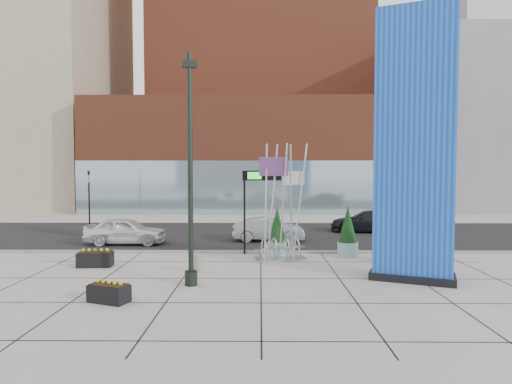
{
  "coord_description": "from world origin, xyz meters",
  "views": [
    {
      "loc": [
        0.96,
        -17.17,
        4.17
      ],
      "look_at": [
        0.78,
        2.0,
        3.17
      ],
      "focal_mm": 30.0,
      "sensor_mm": 36.0,
      "label": 1
    }
  ],
  "objects_px": {
    "lamp_post": "(190,191)",
    "public_art_sculpture": "(281,229)",
    "car_silver_mid": "(269,230)",
    "overhead_street_sign": "(259,183)",
    "car_white_west": "(126,231)",
    "blue_pylon": "(414,150)",
    "concrete_bollard": "(198,263)"
  },
  "relations": [
    {
      "from": "public_art_sculpture",
      "to": "car_silver_mid",
      "type": "distance_m",
      "value": 5.04
    },
    {
      "from": "blue_pylon",
      "to": "lamp_post",
      "type": "relative_size",
      "value": 1.22
    },
    {
      "from": "lamp_post",
      "to": "car_silver_mid",
      "type": "relative_size",
      "value": 2.01
    },
    {
      "from": "lamp_post",
      "to": "concrete_bollard",
      "type": "bearing_deg",
      "value": 90.44
    },
    {
      "from": "overhead_street_sign",
      "to": "car_white_west",
      "type": "distance_m",
      "value": 8.36
    },
    {
      "from": "lamp_post",
      "to": "overhead_street_sign",
      "type": "relative_size",
      "value": 2.01
    },
    {
      "from": "concrete_bollard",
      "to": "lamp_post",
      "type": "bearing_deg",
      "value": -89.56
    },
    {
      "from": "lamp_post",
      "to": "concrete_bollard",
      "type": "relative_size",
      "value": 11.14
    },
    {
      "from": "public_art_sculpture",
      "to": "concrete_bollard",
      "type": "distance_m",
      "value": 4.46
    },
    {
      "from": "lamp_post",
      "to": "public_art_sculpture",
      "type": "bearing_deg",
      "value": 52.69
    },
    {
      "from": "lamp_post",
      "to": "concrete_bollard",
      "type": "distance_m",
      "value": 3.58
    },
    {
      "from": "public_art_sculpture",
      "to": "overhead_street_sign",
      "type": "relative_size",
      "value": 1.31
    },
    {
      "from": "lamp_post",
      "to": "public_art_sculpture",
      "type": "xyz_separation_m",
      "value": [
        3.45,
        4.53,
        -1.98
      ]
    },
    {
      "from": "car_silver_mid",
      "to": "overhead_street_sign",
      "type": "bearing_deg",
      "value": 173.02
    },
    {
      "from": "car_white_west",
      "to": "overhead_street_sign",
      "type": "bearing_deg",
      "value": -110.34
    },
    {
      "from": "public_art_sculpture",
      "to": "car_white_west",
      "type": "bearing_deg",
      "value": 141.1
    },
    {
      "from": "public_art_sculpture",
      "to": "car_white_west",
      "type": "height_order",
      "value": "public_art_sculpture"
    },
    {
      "from": "lamp_post",
      "to": "car_white_west",
      "type": "relative_size",
      "value": 1.88
    },
    {
      "from": "blue_pylon",
      "to": "lamp_post",
      "type": "distance_m",
      "value": 8.41
    },
    {
      "from": "overhead_street_sign",
      "to": "car_silver_mid",
      "type": "bearing_deg",
      "value": 75.79
    },
    {
      "from": "blue_pylon",
      "to": "public_art_sculpture",
      "type": "xyz_separation_m",
      "value": [
        -4.78,
        3.73,
        -3.47
      ]
    },
    {
      "from": "concrete_bollard",
      "to": "car_silver_mid",
      "type": "height_order",
      "value": "car_silver_mid"
    },
    {
      "from": "lamp_post",
      "to": "overhead_street_sign",
      "type": "distance_m",
      "value": 6.24
    },
    {
      "from": "car_silver_mid",
      "to": "public_art_sculpture",
      "type": "bearing_deg",
      "value": -173.1
    },
    {
      "from": "overhead_street_sign",
      "to": "car_silver_mid",
      "type": "relative_size",
      "value": 1.0
    },
    {
      "from": "blue_pylon",
      "to": "public_art_sculpture",
      "type": "height_order",
      "value": "blue_pylon"
    },
    {
      "from": "blue_pylon",
      "to": "car_silver_mid",
      "type": "height_order",
      "value": "blue_pylon"
    },
    {
      "from": "public_art_sculpture",
      "to": "car_white_west",
      "type": "distance_m",
      "value": 9.31
    },
    {
      "from": "overhead_street_sign",
      "to": "car_white_west",
      "type": "bearing_deg",
      "value": 154.98
    },
    {
      "from": "blue_pylon",
      "to": "concrete_bollard",
      "type": "relative_size",
      "value": 13.61
    },
    {
      "from": "blue_pylon",
      "to": "car_silver_mid",
      "type": "xyz_separation_m",
      "value": [
        -5.25,
        8.69,
        -4.21
      ]
    },
    {
      "from": "blue_pylon",
      "to": "car_silver_mid",
      "type": "relative_size",
      "value": 2.46
    }
  ]
}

